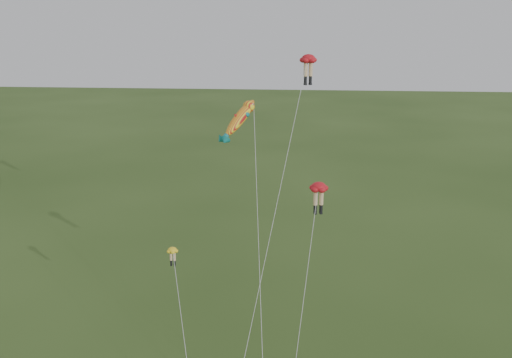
{
  "coord_description": "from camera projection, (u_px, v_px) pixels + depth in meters",
  "views": [
    {
      "loc": [
        3.18,
        -28.97,
        23.19
      ],
      "look_at": [
        0.33,
        6.0,
        12.92
      ],
      "focal_mm": 40.0,
      "sensor_mm": 36.0,
      "label": 1
    }
  ],
  "objects": [
    {
      "name": "legs_kite_red_mid",
      "position": [
        318.0,
        194.0,
        35.99
      ],
      "size": [
        2.52,
        8.61,
        12.91
      ],
      "rotation": [
        0.0,
        0.0,
        0.22
      ],
      "color": "red",
      "rests_on": "ground"
    },
    {
      "name": "legs_kite_red_high",
      "position": [
        307.0,
        68.0,
        40.75
      ],
      "size": [
        5.09,
        15.61,
        20.34
      ],
      "rotation": [
        0.0,
        0.0,
        0.41
      ],
      "color": "red",
      "rests_on": "ground"
    },
    {
      "name": "legs_kite_yellow",
      "position": [
        174.0,
        263.0,
        38.18
      ],
      "size": [
        3.51,
        9.1,
        7.92
      ],
      "rotation": [
        0.0,
        0.0,
        -0.01
      ],
      "color": "yellow",
      "rests_on": "ground"
    },
    {
      "name": "fish_kite",
      "position": [
        240.0,
        119.0,
        39.96
      ],
      "size": [
        4.1,
        13.32,
        17.53
      ],
      "rotation": [
        0.69,
        0.0,
        -0.72
      ],
      "color": "yellow",
      "rests_on": "ground"
    }
  ]
}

